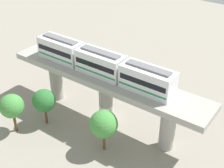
{
  "coord_description": "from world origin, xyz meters",
  "views": [
    {
      "loc": [
        28.02,
        21.25,
        28.01
      ],
      "look_at": [
        -2.5,
        -0.77,
        4.35
      ],
      "focal_mm": 50.68,
      "sensor_mm": 36.0,
      "label": 1
    }
  ],
  "objects": [
    {
      "name": "parked_car_orange",
      "position": [
        -11.51,
        -5.03,
        0.74
      ],
      "size": [
        2.05,
        4.3,
        1.76
      ],
      "rotation": [
        0.0,
        0.0,
        -0.06
      ],
      "color": "orange",
      "rests_on": "ground"
    },
    {
      "name": "tree_mid_lot",
      "position": [
        8.97,
        -8.39,
        4.01
      ],
      "size": [
        3.18,
        3.18,
        5.63
      ],
      "color": "brown",
      "rests_on": "ground"
    },
    {
      "name": "train",
      "position": [
        0.0,
        -0.77,
        8.78
      ],
      "size": [
        2.64,
        20.5,
        3.24
      ],
      "color": "white",
      "rests_on": "viaduct"
    },
    {
      "name": "tree_far_corner",
      "position": [
        4.9,
        3.33,
        3.96
      ],
      "size": [
        3.46,
        3.46,
        5.72
      ],
      "color": "brown",
      "rests_on": "ground"
    },
    {
      "name": "viaduct",
      "position": [
        0.0,
        0.0,
        5.52
      ],
      "size": [
        5.2,
        28.85,
        7.25
      ],
      "color": "#A8A59E",
      "rests_on": "ground"
    },
    {
      "name": "tree_near_viaduct",
      "position": [
        5.4,
        -6.28,
        3.72
      ],
      "size": [
        3.13,
        3.13,
        5.31
      ],
      "color": "brown",
      "rests_on": "ground"
    },
    {
      "name": "ground_plane",
      "position": [
        0.0,
        0.0,
        0.0
      ],
      "size": [
        120.0,
        120.0,
        0.0
      ],
      "primitive_type": "plane",
      "color": "gray"
    },
    {
      "name": "parked_car_red",
      "position": [
        -7.85,
        7.25,
        0.74
      ],
      "size": [
        2.63,
        4.48,
        1.76
      ],
      "rotation": [
        0.0,
        0.0,
        0.21
      ],
      "color": "red",
      "rests_on": "ground"
    }
  ]
}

